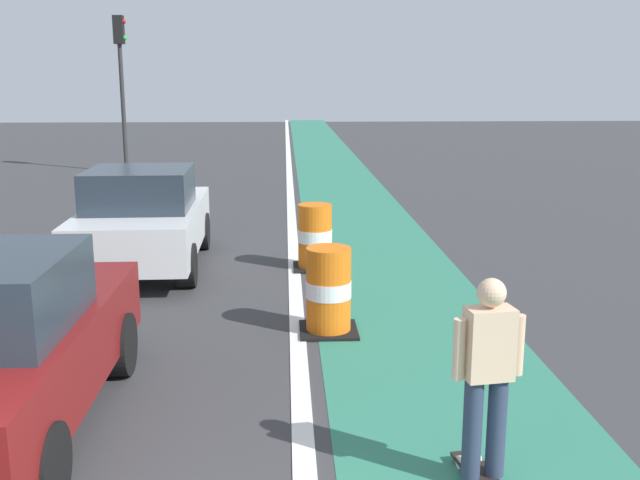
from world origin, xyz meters
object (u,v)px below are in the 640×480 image
at_px(traffic_barrel_front, 329,291).
at_px(traffic_barrel_mid, 315,237).
at_px(parked_sedan_second, 143,219).
at_px(skateboarder_on_lane, 487,377).
at_px(traffic_light_corner, 121,66).

height_order(traffic_barrel_front, traffic_barrel_mid, same).
bearing_deg(parked_sedan_second, traffic_barrel_front, -48.94).
relative_size(skateboarder_on_lane, traffic_barrel_front, 1.55).
height_order(traffic_barrel_mid, traffic_light_corner, traffic_light_corner).
bearing_deg(traffic_light_corner, skateboarder_on_lane, -70.83).
xyz_separation_m(parked_sedan_second, traffic_light_corner, (-2.99, 12.88, 2.67)).
bearing_deg(traffic_barrel_front, skateboarder_on_lane, -74.47).
bearing_deg(skateboarder_on_lane, parked_sedan_second, 119.36).
bearing_deg(traffic_barrel_mid, traffic_barrel_front, -89.26).
xyz_separation_m(traffic_barrel_front, traffic_light_corner, (-5.88, 16.20, 2.97)).
xyz_separation_m(parked_sedan_second, traffic_barrel_mid, (2.85, -0.18, -0.30)).
distance_m(skateboarder_on_lane, traffic_barrel_front, 3.75).
bearing_deg(traffic_barrel_front, traffic_light_corner, 109.96).
relative_size(parked_sedan_second, traffic_light_corner, 0.81).
distance_m(parked_sedan_second, traffic_light_corner, 13.48).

